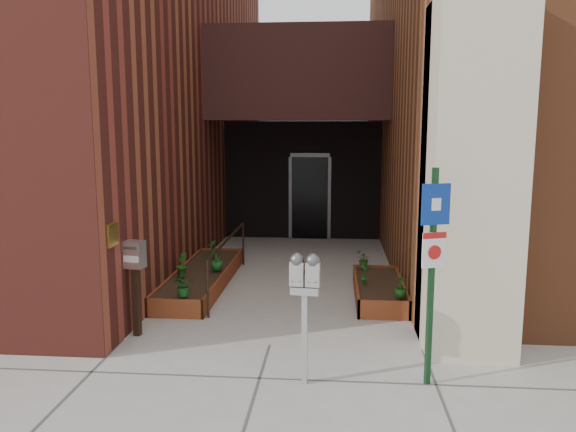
# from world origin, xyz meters

# --- Properties ---
(ground) EXTENTS (80.00, 80.00, 0.00)m
(ground) POSITION_xyz_m (0.00, 0.00, 0.00)
(ground) COLOR #9E9991
(ground) RESTS_ON ground
(architecture) EXTENTS (20.00, 14.60, 10.00)m
(architecture) POSITION_xyz_m (-0.18, 6.89, 4.98)
(architecture) COLOR maroon
(architecture) RESTS_ON ground
(planter_left) EXTENTS (0.90, 3.60, 0.30)m
(planter_left) POSITION_xyz_m (-1.55, 2.70, 0.13)
(planter_left) COLOR brown
(planter_left) RESTS_ON ground
(planter_right) EXTENTS (0.80, 2.20, 0.30)m
(planter_right) POSITION_xyz_m (1.60, 2.20, 0.13)
(planter_right) COLOR brown
(planter_right) RESTS_ON ground
(handrail) EXTENTS (0.04, 3.34, 0.90)m
(handrail) POSITION_xyz_m (-1.05, 2.65, 0.75)
(handrail) COLOR black
(handrail) RESTS_ON ground
(parking_meter) EXTENTS (0.34, 0.17, 1.50)m
(parking_meter) POSITION_xyz_m (0.52, -1.07, 1.16)
(parking_meter) COLOR #ADAEB0
(parking_meter) RESTS_ON ground
(sign_post) EXTENTS (0.32, 0.14, 2.44)m
(sign_post) POSITION_xyz_m (1.91, -0.99, 1.50)
(sign_post) COLOR #13351A
(sign_post) RESTS_ON ground
(payment_dropbox) EXTENTS (0.29, 0.24, 1.34)m
(payment_dropbox) POSITION_xyz_m (-1.86, 0.20, 0.96)
(payment_dropbox) COLOR black
(payment_dropbox) RESTS_ON ground
(shrub_left_a) EXTENTS (0.44, 0.44, 0.35)m
(shrub_left_a) POSITION_xyz_m (-1.45, 1.10, 0.47)
(shrub_left_a) COLOR #164F1A
(shrub_left_a) RESTS_ON planter_left
(shrub_left_b) EXTENTS (0.27, 0.27, 0.40)m
(shrub_left_b) POSITION_xyz_m (-1.79, 2.23, 0.50)
(shrub_left_b) COLOR #235E1B
(shrub_left_b) RESTS_ON planter_left
(shrub_left_c) EXTENTS (0.31, 0.31, 0.40)m
(shrub_left_c) POSITION_xyz_m (-1.28, 2.70, 0.50)
(shrub_left_c) COLOR #1C6323
(shrub_left_c) RESTS_ON planter_left
(shrub_left_d) EXTENTS (0.25, 0.25, 0.34)m
(shrub_left_d) POSITION_xyz_m (-1.57, 3.67, 0.47)
(shrub_left_d) COLOR #1A5C1E
(shrub_left_d) RESTS_ON planter_left
(shrub_right_a) EXTENTS (0.20, 0.20, 0.34)m
(shrub_right_a) POSITION_xyz_m (1.85, 1.30, 0.47)
(shrub_right_a) COLOR #1A4F16
(shrub_right_a) RESTS_ON planter_right
(shrub_right_b) EXTENTS (0.22, 0.22, 0.31)m
(shrub_right_b) POSITION_xyz_m (1.35, 2.05, 0.46)
(shrub_right_b) COLOR #1C631F
(shrub_right_b) RESTS_ON planter_right
(shrub_right_c) EXTENTS (0.38, 0.38, 0.30)m
(shrub_right_c) POSITION_xyz_m (1.38, 3.10, 0.45)
(shrub_right_c) COLOR #255317
(shrub_right_c) RESTS_ON planter_right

